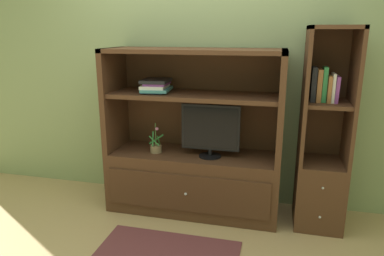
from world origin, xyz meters
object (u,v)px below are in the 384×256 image
(media_console, at_px, (194,162))
(bookshelf_tall, at_px, (321,162))
(magazine_stack, at_px, (156,86))
(upright_book_row, at_px, (324,86))
(tv_monitor, at_px, (210,130))
(potted_plant, at_px, (156,148))

(media_console, distance_m, bookshelf_tall, 1.11)
(magazine_stack, xyz_separation_m, upright_book_row, (1.41, -0.00, 0.05))
(bookshelf_tall, bearing_deg, tv_monitor, -175.97)
(upright_book_row, bearing_deg, magazine_stack, 179.88)
(magazine_stack, relative_size, upright_book_row, 1.26)
(potted_plant, bearing_deg, upright_book_row, 2.39)
(media_console, bearing_deg, bookshelf_tall, 0.11)
(potted_plant, distance_m, upright_book_row, 1.53)
(media_console, height_order, tv_monitor, media_console)
(tv_monitor, xyz_separation_m, bookshelf_tall, (0.94, 0.07, -0.23))
(media_console, height_order, upright_book_row, media_console)
(bookshelf_tall, height_order, upright_book_row, bookshelf_tall)
(tv_monitor, height_order, bookshelf_tall, bookshelf_tall)
(tv_monitor, bearing_deg, potted_plant, -179.71)
(media_console, bearing_deg, potted_plant, -168.81)
(potted_plant, relative_size, upright_book_row, 1.00)
(tv_monitor, bearing_deg, media_console, 158.83)
(media_console, relative_size, magazine_stack, 4.45)
(potted_plant, xyz_separation_m, upright_book_row, (1.41, 0.06, 0.61))
(tv_monitor, distance_m, bookshelf_tall, 0.97)
(potted_plant, bearing_deg, tv_monitor, 0.29)
(potted_plant, xyz_separation_m, magazine_stack, (-0.01, 0.06, 0.56))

